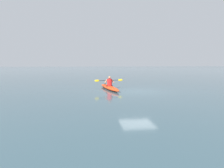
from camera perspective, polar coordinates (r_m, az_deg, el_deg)
name	(u,v)px	position (r m, az deg, el deg)	size (l,w,h in m)	color
ground_plane	(137,92)	(15.19, 7.17, -2.15)	(160.00, 160.00, 0.00)	#334C56
kayak	(109,87)	(16.30, -0.73, -0.98)	(1.40, 4.41, 0.30)	red
kayaker	(110,82)	(16.22, -0.70, 0.67)	(2.36, 0.62, 0.77)	red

